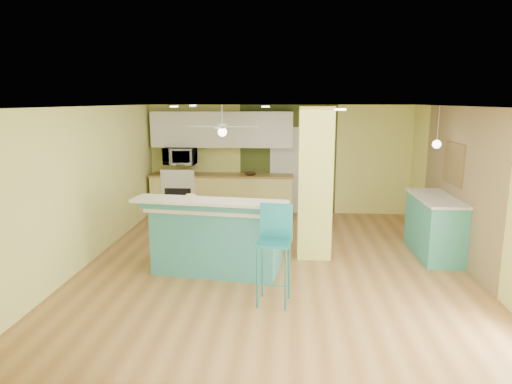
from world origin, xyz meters
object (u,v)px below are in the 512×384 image
side_counter (435,226)px  fruit_bowl (251,174)px  peninsula (218,235)px  bar_stool (275,238)px  canister (191,200)px

side_counter → fruit_bowl: 4.17m
peninsula → fruit_bowl: (0.23, 3.41, 0.42)m
bar_stool → fruit_bowl: bearing=105.8°
peninsula → fruit_bowl: peninsula is taller
side_counter → canister: size_ratio=9.13×
side_counter → fruit_bowl: bearing=143.5°
fruit_bowl → bar_stool: bearing=-81.4°
peninsula → canister: bearing=-155.6°
bar_stool → side_counter: size_ratio=0.82×
peninsula → side_counter: 3.68m
peninsula → bar_stool: size_ratio=1.78×
peninsula → side_counter: (3.56, 0.94, -0.05)m
side_counter → canister: (-3.94, -1.06, 0.62)m
bar_stool → canister: size_ratio=7.46×
bar_stool → side_counter: (2.66, 2.02, -0.35)m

